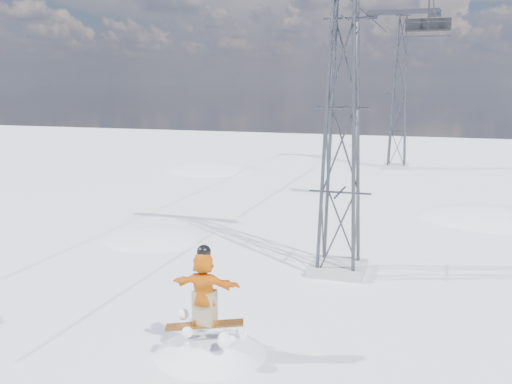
% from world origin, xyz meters
% --- Properties ---
extents(snow_terrain, '(39.00, 37.00, 22.00)m').
position_xyz_m(snow_terrain, '(-4.77, 21.24, -9.59)').
color(snow_terrain, white).
rests_on(snow_terrain, ground).
extents(lift_tower_near, '(5.20, 1.80, 11.43)m').
position_xyz_m(lift_tower_near, '(0.80, 8.00, 5.47)').
color(lift_tower_near, '#999999').
rests_on(lift_tower_near, ground).
extents(lift_tower_far, '(5.20, 1.80, 11.43)m').
position_xyz_m(lift_tower_far, '(0.80, 33.00, 5.47)').
color(lift_tower_far, '#999999').
rests_on(lift_tower_far, ground).
extents(lift_chair_mid, '(2.03, 0.58, 2.52)m').
position_xyz_m(lift_chair_mid, '(3.00, 17.75, 8.84)').
color(lift_chair_mid, black).
rests_on(lift_chair_mid, ground).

